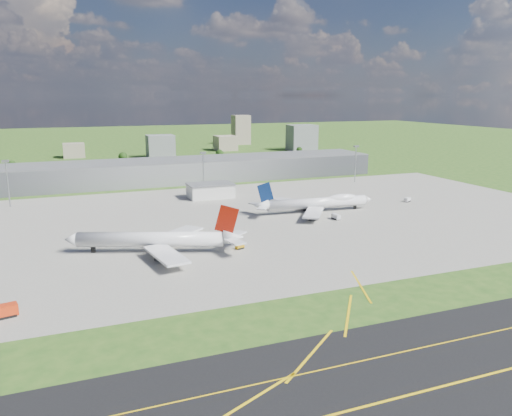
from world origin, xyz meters
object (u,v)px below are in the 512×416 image
object	(u,v)px
tug_yellow	(240,247)
van_white_far	(407,200)
van_white_near	(336,217)
airliner_red_twin	(157,240)
fire_truck	(2,312)
airliner_blue_quad	(317,203)

from	to	relation	value
tug_yellow	van_white_far	world-z (taller)	van_white_far
van_white_near	tug_yellow	bearing A→B (deg)	110.52
airliner_red_twin	fire_truck	distance (m)	66.85
tug_yellow	van_white_near	world-z (taller)	van_white_near
airliner_red_twin	airliner_blue_quad	bearing A→B (deg)	-136.27
airliner_blue_quad	van_white_near	world-z (taller)	airliner_blue_quad
airliner_red_twin	van_white_near	bearing A→B (deg)	-146.58
tug_yellow	airliner_blue_quad	bearing A→B (deg)	22.80
airliner_red_twin	tug_yellow	distance (m)	32.43
airliner_blue_quad	tug_yellow	bearing A→B (deg)	-137.97
fire_truck	airliner_blue_quad	bearing A→B (deg)	17.31
airliner_red_twin	airliner_blue_quad	world-z (taller)	airliner_red_twin
van_white_near	van_white_far	xyz separation A→B (m)	(59.52, 21.48, -0.09)
airliner_blue_quad	tug_yellow	xyz separation A→B (m)	(-59.67, -46.58, -3.93)
airliner_red_twin	fire_truck	world-z (taller)	airliner_red_twin
airliner_red_twin	fire_truck	bearing A→B (deg)	61.06
fire_truck	van_white_near	distance (m)	156.35
tug_yellow	airliner_red_twin	bearing A→B (deg)	151.16
airliner_red_twin	tug_yellow	world-z (taller)	airliner_red_twin
fire_truck	van_white_near	xyz separation A→B (m)	(142.47, 64.41, -0.48)
tug_yellow	van_white_far	size ratio (longest dim) A/B	0.73
airliner_blue_quad	fire_truck	distance (m)	163.89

